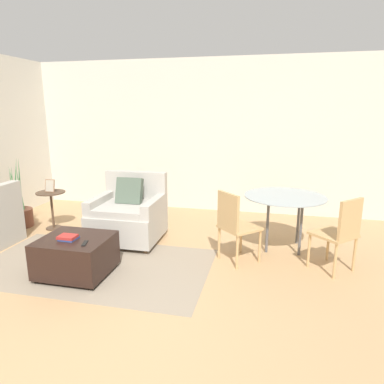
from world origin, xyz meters
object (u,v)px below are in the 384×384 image
Objects in this scene: tv_remote_primary at (85,243)px; side_table at (52,203)px; picture_frame at (50,186)px; ottoman at (76,255)px; dining_table at (285,202)px; dining_chair_near_right at (341,230)px; potted_plant at (19,213)px; dining_chair_near_left at (234,222)px; book_stack at (68,237)px; armchair at (129,215)px.

side_table is (-1.42, 1.46, -0.03)m from tv_remote_primary.
tv_remote_primary is at bearing -45.84° from picture_frame.
ottoman is 2.72m from dining_table.
side_table is 0.67× the size of dining_chair_near_right.
potted_plant reaches higher than dining_chair_near_right.
potted_plant is 1.26× the size of dining_chair_near_left.
book_stack is 1.82m from side_table.
picture_frame is (0.60, 0.02, 0.48)m from potted_plant.
potted_plant is 0.64m from side_table.
potted_plant reaches higher than dining_table.
dining_chair_near_right reaches higher than tv_remote_primary.
dining_table is 1.20× the size of dining_chair_near_right.
side_table is 0.56× the size of dining_table.
dining_chair_near_right reaches higher than dining_table.
side_table is 0.28m from picture_frame.
dining_table is at bearing 0.20° from picture_frame.
potted_plant is 4.17m from dining_table.
side_table is 0.67× the size of dining_chair_near_left.
potted_plant is at bearing 142.49° from book_stack.
dining_chair_near_left is (-0.61, -0.61, -0.13)m from dining_table.
ottoman is at bearing -156.87° from dining_chair_near_left.
book_stack is at bearing -149.44° from dining_table.
ottoman is at bearing -35.62° from potted_plant.
tv_remote_primary is (0.20, -0.13, 0.21)m from ottoman.
armchair is at bearing -4.61° from potted_plant.
potted_plant is (-2.02, 1.44, -0.23)m from tv_remote_primary.
tv_remote_primary is at bearing -45.84° from side_table.
ottoman is at bearing -97.85° from armchair.
dining_chair_near_left reaches higher than tv_remote_primary.
armchair is 1.99m from potted_plant.
potted_plant is at bearing 173.17° from dining_chair_near_right.
ottoman is at bearing -150.04° from dining_table.
armchair reaches higher than book_stack.
side_table is at bearing 172.39° from armchair.
dining_table is at bearing 30.56° from book_stack.
potted_plant is 1.89× the size of side_table.
picture_frame is at bearing 132.50° from ottoman.
armchair reaches higher than ottoman.
picture_frame is 0.22× the size of dining_chair_near_left.
dining_chair_near_right is at bearing 14.92° from book_stack.
dining_chair_near_right is (1.21, 0.00, 0.00)m from dining_chair_near_left.
dining_table is at bearing 135.00° from dining_chair_near_right.
ottoman is 0.71× the size of dining_table.
dining_chair_near_left is at bearing 23.13° from ottoman.
ottoman is 1.81m from side_table.
book_stack is 0.17× the size of potted_plant.
picture_frame is at bearing 168.57° from dining_chair_near_left.
side_table is at bearing 134.16° from tv_remote_primary.
potted_plant is (-1.98, 0.16, -0.15)m from armchair.
armchair is at bearing 91.85° from tv_remote_primary.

